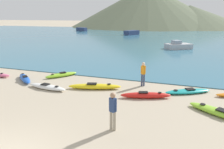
% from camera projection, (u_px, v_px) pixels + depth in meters
% --- Properties ---
extents(bay_water, '(160.00, 70.00, 0.06)m').
position_uv_depth(bay_water, '(162.00, 38.00, 49.04)').
color(bay_water, teal).
rests_on(bay_water, ground_plane).
extents(far_hill_left, '(68.37, 68.37, 17.96)m').
position_uv_depth(far_hill_left, '(148.00, 6.00, 98.01)').
color(far_hill_left, '#5B664C').
rests_on(far_hill_left, ground_plane).
extents(far_hill_midleft, '(48.30, 48.30, 8.94)m').
position_uv_depth(far_hill_midleft, '(189.00, 16.00, 90.57)').
color(far_hill_midleft, '#5B664C').
rests_on(far_hill_midleft, ground_plane).
extents(kayak_on_sand_0, '(3.15, 2.31, 0.34)m').
position_uv_depth(kayak_on_sand_0, '(219.00, 112.00, 10.81)').
color(kayak_on_sand_0, '#8CCC2D').
rests_on(kayak_on_sand_0, ground_plane).
extents(kayak_on_sand_1, '(2.59, 2.28, 0.40)m').
position_uv_depth(kayak_on_sand_1, '(25.00, 78.00, 16.58)').
color(kayak_on_sand_1, blue).
rests_on(kayak_on_sand_1, ground_plane).
extents(kayak_on_sand_2, '(3.60, 1.72, 0.39)m').
position_uv_depth(kayak_on_sand_2, '(95.00, 86.00, 14.71)').
color(kayak_on_sand_2, yellow).
rests_on(kayak_on_sand_2, ground_plane).
extents(kayak_on_sand_3, '(3.06, 1.50, 0.39)m').
position_uv_depth(kayak_on_sand_3, '(146.00, 95.00, 13.07)').
color(kayak_on_sand_3, red).
rests_on(kayak_on_sand_3, ground_plane).
extents(kayak_on_sand_5, '(2.99, 2.16, 0.29)m').
position_uv_depth(kayak_on_sand_5, '(188.00, 91.00, 13.90)').
color(kayak_on_sand_5, teal).
rests_on(kayak_on_sand_5, ground_plane).
extents(kayak_on_sand_7, '(3.03, 1.04, 0.34)m').
position_uv_depth(kayak_on_sand_7, '(47.00, 87.00, 14.69)').
color(kayak_on_sand_7, white).
rests_on(kayak_on_sand_7, ground_plane).
extents(kayak_on_sand_8, '(2.07, 2.50, 0.36)m').
position_uv_depth(kayak_on_sand_8, '(61.00, 75.00, 17.64)').
color(kayak_on_sand_8, '#8CCC2D').
rests_on(kayak_on_sand_8, ground_plane).
extents(person_near_foreground, '(0.35, 0.27, 1.71)m').
position_uv_depth(person_near_foreground, '(113.00, 109.00, 9.19)').
color(person_near_foreground, gray).
rests_on(person_near_foreground, ground_plane).
extents(person_near_waterline, '(0.34, 0.25, 1.70)m').
position_uv_depth(person_near_waterline, '(143.00, 73.00, 15.12)').
color(person_near_waterline, '#384260').
rests_on(person_near_waterline, ground_plane).
extents(moored_boat_0, '(4.08, 2.55, 1.12)m').
position_uv_depth(moored_boat_0, '(82.00, 29.00, 69.20)').
color(moored_boat_0, navy).
rests_on(moored_boat_0, bay_water).
extents(moored_boat_1, '(3.58, 4.38, 1.08)m').
position_uv_depth(moored_boat_1, '(132.00, 33.00, 55.87)').
color(moored_boat_1, navy).
rests_on(moored_boat_1, bay_water).
extents(moored_boat_2, '(4.14, 3.76, 1.25)m').
position_uv_depth(moored_boat_2, '(178.00, 46.00, 32.10)').
color(moored_boat_2, '#B2B2B7').
rests_on(moored_boat_2, bay_water).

